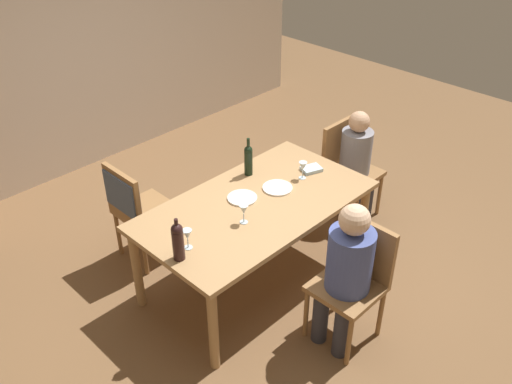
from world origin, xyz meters
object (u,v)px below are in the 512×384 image
at_px(person_man_bearded, 358,158).
at_px(wine_glass_centre, 303,167).
at_px(wine_bottle_tall_green, 248,159).
at_px(person_woman_host, 347,268).
at_px(dinner_plate_host, 277,188).
at_px(dining_table, 256,212).
at_px(dinner_plate_guest_left, 242,198).
at_px(wine_bottle_dark_red, 178,240).
at_px(chair_far_left, 132,203).
at_px(wine_glass_near_left, 244,210).
at_px(chair_right_end, 347,163).
at_px(chair_near, 355,274).
at_px(wine_glass_near_right, 187,235).

relative_size(person_man_bearded, wine_glass_centre, 7.26).
bearing_deg(wine_bottle_tall_green, person_woman_host, -103.15).
xyz_separation_m(person_woman_host, dinner_plate_host, (0.29, 0.90, 0.10)).
bearing_deg(person_woman_host, dining_table, -1.69).
height_order(dining_table, person_woman_host, person_woman_host).
bearing_deg(wine_glass_centre, dinner_plate_guest_left, 166.47).
bearing_deg(wine_bottle_tall_green, wine_bottle_dark_red, -158.07).
xyz_separation_m(chair_far_left, wine_glass_near_left, (0.30, -0.99, 0.27)).
bearing_deg(wine_glass_near_left, chair_right_end, 7.33).
height_order(chair_near, chair_right_end, same).
relative_size(wine_bottle_dark_red, dinner_plate_guest_left, 1.37).
xyz_separation_m(chair_right_end, chair_far_left, (-1.83, 0.79, 0.06)).
bearing_deg(dining_table, wine_bottle_tall_green, 52.71).
height_order(wine_bottle_tall_green, wine_glass_centre, wine_bottle_tall_green).
bearing_deg(wine_glass_near_left, wine_bottle_tall_green, 42.22).
bearing_deg(dinner_plate_guest_left, chair_right_end, -1.29).
distance_m(chair_near, wine_glass_centre, 1.02).
bearing_deg(wine_bottle_dark_red, wine_bottle_tall_green, 21.93).
bearing_deg(wine_bottle_dark_red, chair_near, -41.15).
bearing_deg(person_woman_host, chair_near, -90.00).
relative_size(chair_far_left, wine_glass_centre, 6.17).
relative_size(wine_bottle_tall_green, wine_glass_near_left, 2.20).
height_order(wine_glass_near_left, wine_glass_centre, same).
bearing_deg(person_man_bearded, wine_glass_centre, -0.70).
distance_m(chair_near, dinner_plate_host, 0.95).
distance_m(wine_bottle_dark_red, wine_glass_near_left, 0.58).
bearing_deg(chair_far_left, wine_glass_near_right, -10.36).
relative_size(chair_far_left, dinner_plate_host, 3.87).
xyz_separation_m(wine_bottle_tall_green, wine_glass_near_left, (-0.50, -0.45, -0.04)).
bearing_deg(dinner_plate_guest_left, wine_bottle_dark_red, -165.06).
bearing_deg(person_woman_host, wine_bottle_tall_green, -13.15).
relative_size(person_man_bearded, wine_glass_near_right, 7.26).
height_order(chair_right_end, wine_glass_centre, chair_right_end).
height_order(person_woman_host, wine_glass_centre, person_woman_host).
xyz_separation_m(chair_near, wine_glass_near_right, (-0.79, 0.83, 0.33)).
xyz_separation_m(wine_bottle_tall_green, wine_bottle_dark_red, (-1.08, -0.43, 0.01)).
distance_m(chair_far_left, wine_bottle_tall_green, 1.01).
bearing_deg(wine_bottle_dark_red, wine_glass_centre, 3.26).
height_order(person_man_bearded, wine_glass_centre, person_man_bearded).
xyz_separation_m(chair_right_end, wine_glass_near_right, (-2.00, -0.14, 0.33)).
height_order(chair_far_left, person_man_bearded, person_man_bearded).
xyz_separation_m(chair_far_left, wine_glass_centre, (1.06, -0.90, 0.27)).
bearing_deg(chair_right_end, wine_bottle_dark_red, 4.86).
height_order(chair_near, dinner_plate_guest_left, chair_near).
height_order(chair_far_left, wine_bottle_dark_red, wine_bottle_dark_red).
bearing_deg(person_woman_host, chair_right_end, -53.71).
xyz_separation_m(wine_glass_centre, wine_glass_near_right, (-1.23, -0.03, 0.00)).
distance_m(person_man_bearded, dinner_plate_host, 1.04).
distance_m(chair_right_end, dinner_plate_host, 1.06).
height_order(chair_near, person_man_bearded, person_man_bearded).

